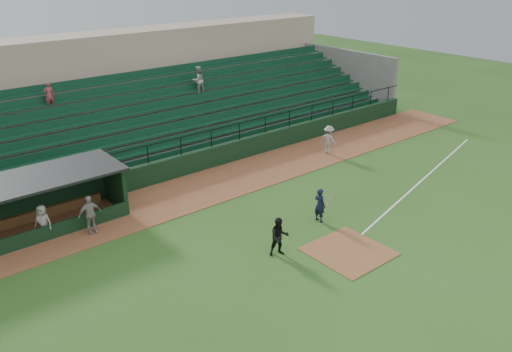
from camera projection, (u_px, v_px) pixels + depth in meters
ground at (331, 242)px, 21.91m from camera, size 90.00×90.00×0.00m
warning_track at (220, 183)px, 27.59m from camera, size 40.00×4.00×0.03m
home_plate_dirt at (349, 251)px, 21.19m from camera, size 3.00×3.00×0.03m
foul_line at (417, 184)px, 27.42m from camera, size 17.49×4.44×0.01m
stadium_structure at (141, 108)px, 32.70m from camera, size 38.00×13.08×6.40m
dugout at (17, 201)px, 22.49m from camera, size 8.90×3.20×2.42m
batter_at_plate at (320, 205)px, 23.35m from camera, size 1.00×0.67×1.61m
umpire at (279, 237)px, 20.68m from camera, size 0.99×0.90×1.65m
runner at (329, 140)px, 31.32m from camera, size 0.87×1.24×1.75m
dugout_player_a at (90, 214)px, 22.29m from camera, size 1.04×0.47×1.75m
dugout_player_b at (43, 222)px, 21.86m from camera, size 0.88×0.90×1.56m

